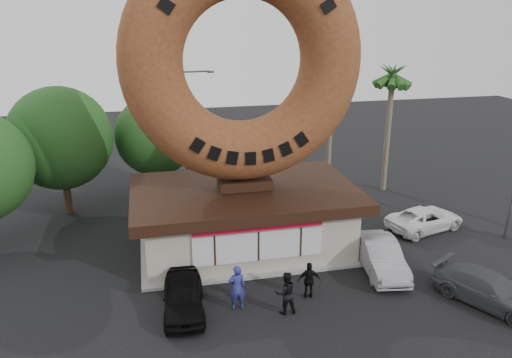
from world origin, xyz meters
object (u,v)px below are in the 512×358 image
Objects in this scene: person_right at (309,280)px; car_silver at (380,256)px; person_center at (286,293)px; giant_donut at (244,62)px; car_white at (425,219)px; street_lamp at (187,124)px; donut_shop at (245,216)px; person_left at (237,287)px; car_grey at (489,289)px; car_black at (183,296)px.

car_silver is (4.02, 1.49, -0.07)m from person_right.
car_silver is (5.31, 2.36, -0.16)m from person_center.
car_white is (10.29, -0.01, -8.83)m from giant_donut.
car_silver is (7.59, -13.76, -3.73)m from street_lamp.
street_lamp is 16.67m from person_center.
person_right is at bearing -71.82° from donut_shop.
donut_shop reaches higher than person_right.
giant_donut is at bearing 155.21° from car_silver.
street_lamp is (-1.86, 10.00, -4.98)m from giant_donut.
car_grey is (10.32, -1.98, -0.31)m from person_left.
car_grey is at bearing 174.16° from person_right.
person_left is 10.52m from car_grey.
person_left is 1.08× the size of person_center.
giant_donut reaches higher than car_silver.
car_grey is at bearing 154.03° from car_white.
person_center reaches higher than person_right.
person_left is at bearing -4.44° from car_black.
person_right is at bearing -76.81° from street_lamp.
donut_shop is 0.99× the size of giant_donut.
giant_donut is at bearing 90.00° from donut_shop.
car_silver is at bearing 11.80° from car_black.
car_silver reaches higher than car_white.
donut_shop is at bearing -79.50° from street_lamp.
street_lamp reaches higher than donut_shop.
donut_shop is 6.31m from car_black.
street_lamp is at bearing 93.49° from car_grey.
street_lamp reaches higher than car_black.
car_silver is 5.90m from car_white.
person_right is at bearing -147.24° from person_center.
donut_shop is at bearing 155.32° from car_silver.
giant_donut reaches higher than person_right.
donut_shop is 5.62m from person_left.
person_left is 7.36m from car_silver.
car_grey is 1.02× the size of car_white.
car_silver is at bearing -148.94° from person_right.
car_white is at bearing -156.93° from person_left.
giant_donut reaches higher than car_black.
person_left reaches higher than person_center.
car_black is at bearing 8.85° from person_right.
person_center is 0.39× the size of car_grey.
car_grey is at bearing -40.48° from car_silver.
person_right is (1.72, -5.24, -0.94)m from donut_shop.
person_center is at bearing -86.01° from donut_shop.
giant_donut is 10.53m from person_center.
car_white is at bearing -137.90° from person_right.
person_center is (1.87, -0.73, -0.07)m from person_left.
donut_shop is 6.92m from car_silver.
car_black is at bearing -9.74° from person_left.
street_lamp is at bearing 127.34° from car_silver.
car_grey is at bearing 167.57° from person_left.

